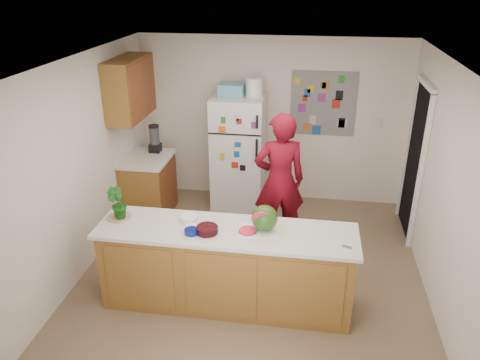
% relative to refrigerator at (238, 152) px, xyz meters
% --- Properties ---
extents(floor, '(4.00, 4.50, 0.02)m').
position_rel_refrigerator_xyz_m(floor, '(0.45, -1.88, -0.86)').
color(floor, brown).
rests_on(floor, ground).
extents(wall_back, '(4.00, 0.02, 2.50)m').
position_rel_refrigerator_xyz_m(wall_back, '(0.45, 0.38, 0.40)').
color(wall_back, beige).
rests_on(wall_back, ground).
extents(wall_left, '(0.02, 4.50, 2.50)m').
position_rel_refrigerator_xyz_m(wall_left, '(-1.56, -1.88, 0.40)').
color(wall_left, beige).
rests_on(wall_left, ground).
extents(wall_right, '(0.02, 4.50, 2.50)m').
position_rel_refrigerator_xyz_m(wall_right, '(2.46, -1.88, 0.40)').
color(wall_right, beige).
rests_on(wall_right, ground).
extents(ceiling, '(4.00, 4.50, 0.02)m').
position_rel_refrigerator_xyz_m(ceiling, '(0.45, -1.88, 1.66)').
color(ceiling, white).
rests_on(ceiling, wall_back).
extents(doorway, '(0.03, 0.85, 2.04)m').
position_rel_refrigerator_xyz_m(doorway, '(2.44, -0.43, 0.17)').
color(doorway, black).
rests_on(doorway, ground).
extents(peninsula_base, '(2.60, 0.62, 0.88)m').
position_rel_refrigerator_xyz_m(peninsula_base, '(0.25, -2.38, -0.41)').
color(peninsula_base, brown).
rests_on(peninsula_base, floor).
extents(peninsula_top, '(2.68, 0.70, 0.04)m').
position_rel_refrigerator_xyz_m(peninsula_top, '(0.25, -2.38, 0.05)').
color(peninsula_top, silver).
rests_on(peninsula_top, peninsula_base).
extents(side_counter_base, '(0.60, 0.80, 0.86)m').
position_rel_refrigerator_xyz_m(side_counter_base, '(-1.24, -0.53, -0.42)').
color(side_counter_base, brown).
rests_on(side_counter_base, floor).
extents(side_counter_top, '(0.64, 0.84, 0.04)m').
position_rel_refrigerator_xyz_m(side_counter_top, '(-1.24, -0.53, 0.03)').
color(side_counter_top, silver).
rests_on(side_counter_top, side_counter_base).
extents(upper_cabinets, '(0.35, 1.00, 0.80)m').
position_rel_refrigerator_xyz_m(upper_cabinets, '(-1.37, -0.58, 1.05)').
color(upper_cabinets, brown).
rests_on(upper_cabinets, wall_left).
extents(refrigerator, '(0.75, 0.70, 1.70)m').
position_rel_refrigerator_xyz_m(refrigerator, '(0.00, 0.00, 0.00)').
color(refrigerator, silver).
rests_on(refrigerator, floor).
extents(fridge_top_bin, '(0.35, 0.28, 0.18)m').
position_rel_refrigerator_xyz_m(fridge_top_bin, '(-0.10, 0.00, 0.94)').
color(fridge_top_bin, '#5999B2').
rests_on(fridge_top_bin, refrigerator).
extents(photo_collage, '(0.95, 0.01, 0.95)m').
position_rel_refrigerator_xyz_m(photo_collage, '(1.20, 0.36, 0.70)').
color(photo_collage, slate).
rests_on(photo_collage, wall_back).
extents(person, '(0.74, 0.59, 1.80)m').
position_rel_refrigerator_xyz_m(person, '(0.69, -1.05, 0.05)').
color(person, maroon).
rests_on(person, floor).
extents(blender_appliance, '(0.14, 0.14, 0.38)m').
position_rel_refrigerator_xyz_m(blender_appliance, '(-1.19, -0.28, 0.24)').
color(blender_appliance, black).
rests_on(blender_appliance, side_counter_top).
extents(cutting_board, '(0.43, 0.34, 0.01)m').
position_rel_refrigerator_xyz_m(cutting_board, '(0.58, -2.35, 0.08)').
color(cutting_board, white).
rests_on(cutting_board, peninsula_top).
extents(watermelon, '(0.26, 0.26, 0.26)m').
position_rel_refrigerator_xyz_m(watermelon, '(0.64, -2.33, 0.21)').
color(watermelon, '#206312').
rests_on(watermelon, cutting_board).
extents(watermelon_slice, '(0.17, 0.17, 0.02)m').
position_rel_refrigerator_xyz_m(watermelon_slice, '(0.48, -2.40, 0.09)').
color(watermelon_slice, '#CA2E57').
rests_on(watermelon_slice, cutting_board).
extents(cherry_bowl, '(0.27, 0.27, 0.07)m').
position_rel_refrigerator_xyz_m(cherry_bowl, '(0.07, -2.47, 0.11)').
color(cherry_bowl, black).
rests_on(cherry_bowl, peninsula_top).
extents(white_bowl, '(0.20, 0.20, 0.06)m').
position_rel_refrigerator_xyz_m(white_bowl, '(-0.17, -2.26, 0.10)').
color(white_bowl, white).
rests_on(white_bowl, peninsula_top).
extents(cobalt_bowl, '(0.18, 0.18, 0.05)m').
position_rel_refrigerator_xyz_m(cobalt_bowl, '(-0.08, -2.51, 0.10)').
color(cobalt_bowl, navy).
rests_on(cobalt_bowl, peninsula_top).
extents(plate, '(0.30, 0.30, 0.02)m').
position_rel_refrigerator_xyz_m(plate, '(-0.92, -2.31, 0.08)').
color(plate, beige).
rests_on(plate, peninsula_top).
extents(paper_towel, '(0.23, 0.22, 0.02)m').
position_rel_refrigerator_xyz_m(paper_towel, '(-0.08, -2.43, 0.08)').
color(paper_towel, silver).
rests_on(paper_towel, peninsula_top).
extents(keys, '(0.09, 0.07, 0.01)m').
position_rel_refrigerator_xyz_m(keys, '(1.45, -2.54, 0.08)').
color(keys, gray).
rests_on(keys, peninsula_top).
extents(potted_plant, '(0.20, 0.16, 0.36)m').
position_rel_refrigerator_xyz_m(potted_plant, '(-0.92, -2.33, 0.25)').
color(potted_plant, '#0D3E10').
rests_on(potted_plant, peninsula_top).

